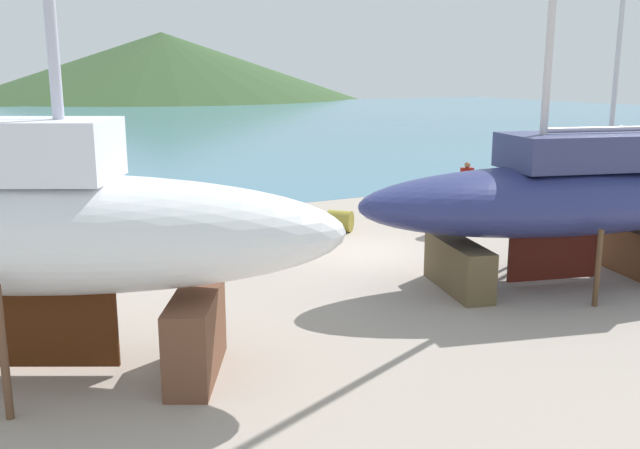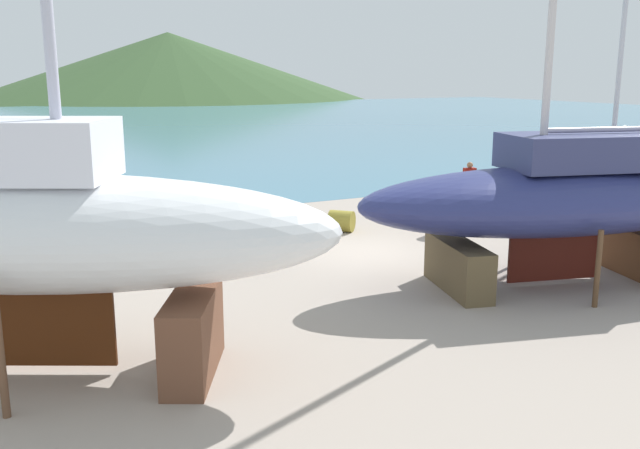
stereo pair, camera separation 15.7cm
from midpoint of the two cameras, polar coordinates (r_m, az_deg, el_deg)
name	(u,v)px [view 1 (the left image)]	position (r m, az deg, el deg)	size (l,w,h in m)	color
ground_plane	(425,278)	(17.21, 8.42, -4.41)	(41.34, 41.34, 0.00)	#A29487
sea_water	(79,127)	(67.82, -19.34, 7.63)	(164.18, 86.64, 0.01)	teal
headland_hill	(164,98)	(140.26, -12.78, 10.20)	(148.11, 148.11, 24.72)	#334E29
sailboat_far_slipway	(609,175)	(24.43, 22.58, 3.79)	(7.25, 5.71, 10.21)	brown
sailboat_mid_port	(34,231)	(12.01, -22.89, -0.52)	(10.11, 7.02, 14.33)	brown
sailboat_small_center	(559,198)	(17.10, 18.91, 2.09)	(10.20, 5.53, 14.80)	brown
worker	(467,184)	(25.99, 11.84, 3.26)	(0.49, 0.35, 1.74)	orange
barrel_tipped_center	(256,249)	(18.09, -5.52, -2.01)	(0.68, 0.68, 0.90)	#304D73
barrel_rust_far	(434,204)	(24.72, 9.26, 1.71)	(0.57, 0.57, 0.81)	#2D3223
barrel_by_slipway	(340,221)	(21.88, 1.45, 0.29)	(0.67, 0.67, 0.75)	olive
barrel_rust_near	(443,219)	(21.84, 9.93, 0.45)	(0.68, 0.68, 0.94)	maroon
timber_plank_far	(270,250)	(19.44, -4.38, -2.11)	(2.08, 0.20, 0.14)	brown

